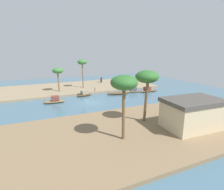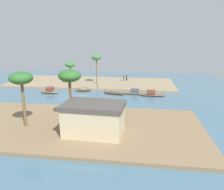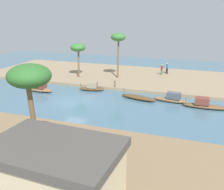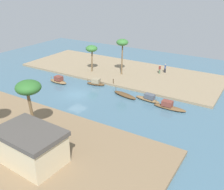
# 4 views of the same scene
# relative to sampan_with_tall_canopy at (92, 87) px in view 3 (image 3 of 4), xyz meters

# --- Properties ---
(river_water) EXTENTS (66.55, 66.55, 0.00)m
(river_water) POSITION_rel_sampan_with_tall_canopy_xyz_m (0.18, 5.11, -0.44)
(river_water) COLOR #476B7F
(river_water) RESTS_ON ground
(riverbank_left) EXTENTS (39.47, 14.91, 0.38)m
(riverbank_left) POSITION_rel_sampan_with_tall_canopy_xyz_m (0.18, -8.43, -0.25)
(riverbank_left) COLOR #937F60
(riverbank_left) RESTS_ON ground
(sampan_with_tall_canopy) EXTENTS (3.49, 1.77, 1.15)m
(sampan_with_tall_canopy) POSITION_rel_sampan_with_tall_canopy_xyz_m (0.00, 0.00, 0.00)
(sampan_with_tall_canopy) COLOR brown
(sampan_with_tall_canopy) RESTS_ON river_water
(sampan_downstream_large) EXTENTS (4.75, 1.18, 1.18)m
(sampan_downstream_large) POSITION_rel_sampan_with_tall_canopy_xyz_m (-14.18, 2.20, -0.02)
(sampan_downstream_large) COLOR brown
(sampan_downstream_large) RESTS_ON river_water
(sampan_with_red_awning) EXTENTS (3.79, 1.34, 1.29)m
(sampan_with_red_awning) POSITION_rel_sampan_with_tall_canopy_xyz_m (6.20, 2.75, 0.03)
(sampan_with_red_awning) COLOR brown
(sampan_with_red_awning) RESTS_ON river_water
(sampan_near_left_bank) EXTENTS (4.22, 1.42, 1.18)m
(sampan_near_left_bank) POSITION_rel_sampan_with_tall_canopy_xyz_m (-10.58, 1.31, -0.00)
(sampan_near_left_bank) COLOR brown
(sampan_near_left_bank) RESTS_ON river_water
(sampan_foreground) EXTENTS (4.61, 2.11, 1.07)m
(sampan_foreground) POSITION_rel_sampan_with_tall_canopy_xyz_m (-6.74, 1.66, -0.18)
(sampan_foreground) COLOR brown
(sampan_foreground) RESTS_ON river_water
(person_on_near_bank) EXTENTS (0.42, 0.45, 1.71)m
(person_on_near_bank) POSITION_rel_sampan_with_tall_canopy_xyz_m (-8.20, -11.72, 0.69)
(person_on_near_bank) COLOR #232328
(person_on_near_bank) RESTS_ON riverbank_left
(person_by_mooring) EXTENTS (0.39, 0.44, 1.69)m
(person_by_mooring) POSITION_rel_sampan_with_tall_canopy_xyz_m (-7.52, -10.61, 0.72)
(person_by_mooring) COLOR #4C664C
(person_by_mooring) RESTS_ON riverbank_left
(mooring_post) EXTENTS (0.14, 0.14, 0.87)m
(mooring_post) POSITION_rel_sampan_with_tall_canopy_xyz_m (-2.76, -1.37, 0.38)
(mooring_post) COLOR #4C3823
(mooring_post) RESTS_ON riverbank_left
(palm_tree_left_near) EXTENTS (2.20, 2.20, 6.70)m
(palm_tree_left_near) POSITION_rel_sampan_with_tall_canopy_xyz_m (-1.52, -6.52, 5.84)
(palm_tree_left_near) COLOR brown
(palm_tree_left_near) RESTS_ON riverbank_left
(palm_tree_left_far) EXTENTS (2.28, 2.28, 5.15)m
(palm_tree_left_far) POSITION_rel_sampan_with_tall_canopy_xyz_m (4.33, -4.97, 4.35)
(palm_tree_left_far) COLOR brown
(palm_tree_left_far) RESTS_ON riverbank_left
(palm_tree_right_tall) EXTENTS (2.81, 2.81, 6.50)m
(palm_tree_right_tall) POSITION_rel_sampan_with_tall_canopy_xyz_m (-3.24, 17.09, 5.51)
(palm_tree_right_tall) COLOR brown
(palm_tree_right_tall) RESTS_ON riverbank_right
(riverside_building) EXTENTS (6.75, 4.67, 3.46)m
(riverside_building) POSITION_rel_sampan_with_tall_canopy_xyz_m (-7.08, 20.85, 1.70)
(riverside_building) COLOR beige
(riverside_building) RESTS_ON riverbank_right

